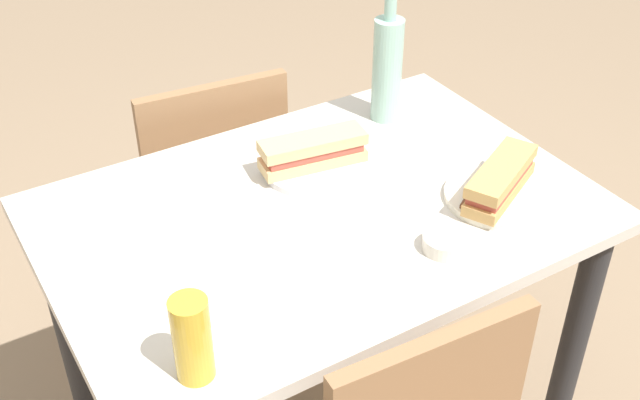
# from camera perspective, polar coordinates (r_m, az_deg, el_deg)

# --- Properties ---
(dining_table) EXTENTS (1.09, 0.75, 0.78)m
(dining_table) POSITION_cam_1_polar(r_m,az_deg,el_deg) (1.70, 0.00, -4.20)
(dining_table) COLOR beige
(dining_table) RESTS_ON ground
(chair_far) EXTENTS (0.44, 0.44, 0.85)m
(chair_far) POSITION_cam_1_polar(r_m,az_deg,el_deg) (2.20, -7.89, 0.72)
(chair_far) COLOR #936B47
(chair_far) RESTS_ON ground
(plate_near) EXTENTS (0.22, 0.22, 0.01)m
(plate_near) POSITION_cam_1_polar(r_m,az_deg,el_deg) (1.73, -0.50, 2.36)
(plate_near) COLOR white
(plate_near) RESTS_ON dining_table
(baguette_sandwich_near) EXTENTS (0.24, 0.10, 0.07)m
(baguette_sandwich_near) POSITION_cam_1_polar(r_m,az_deg,el_deg) (1.71, -0.51, 3.52)
(baguette_sandwich_near) COLOR #DBB77A
(baguette_sandwich_near) RESTS_ON plate_near
(knife_near) EXTENTS (0.18, 0.05, 0.01)m
(knife_near) POSITION_cam_1_polar(r_m,az_deg,el_deg) (1.76, -1.47, 3.39)
(knife_near) COLOR silver
(knife_near) RESTS_ON plate_near
(plate_far) EXTENTS (0.22, 0.22, 0.01)m
(plate_far) POSITION_cam_1_polar(r_m,az_deg,el_deg) (1.68, 12.55, 0.26)
(plate_far) COLOR silver
(plate_far) RESTS_ON dining_table
(baguette_sandwich_far) EXTENTS (0.23, 0.16, 0.07)m
(baguette_sandwich_far) POSITION_cam_1_polar(r_m,az_deg,el_deg) (1.66, 12.73, 1.43)
(baguette_sandwich_far) COLOR tan
(baguette_sandwich_far) RESTS_ON plate_far
(knife_far) EXTENTS (0.16, 0.10, 0.01)m
(knife_far) POSITION_cam_1_polar(r_m,az_deg,el_deg) (1.68, 10.92, 0.88)
(knife_far) COLOR silver
(knife_far) RESTS_ON plate_far
(water_bottle) EXTENTS (0.07, 0.07, 0.32)m
(water_bottle) POSITION_cam_1_polar(r_m,az_deg,el_deg) (1.88, 4.82, 9.40)
(water_bottle) COLOR #99C6B7
(water_bottle) RESTS_ON dining_table
(beer_glass) EXTENTS (0.06, 0.06, 0.15)m
(beer_glass) POSITION_cam_1_polar(r_m,az_deg,el_deg) (1.25, -9.09, -9.75)
(beer_glass) COLOR gold
(beer_glass) RESTS_ON dining_table
(olive_bowl) EXTENTS (0.09, 0.09, 0.03)m
(olive_bowl) POSITION_cam_1_polar(r_m,az_deg,el_deg) (1.53, 8.89, -3.03)
(olive_bowl) COLOR silver
(olive_bowl) RESTS_ON dining_table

